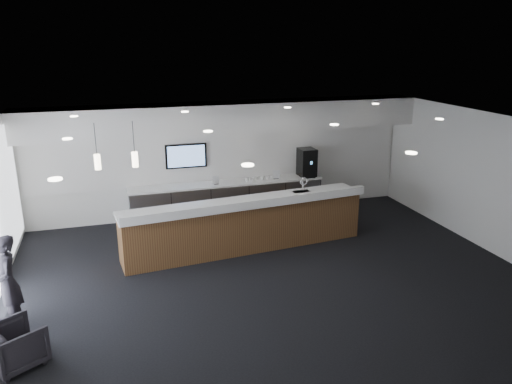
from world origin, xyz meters
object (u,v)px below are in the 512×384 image
object	(u,v)px
armchair	(16,345)
lounge_guest	(8,283)
coffee_machine	(307,162)
service_counter	(245,224)

from	to	relation	value
armchair	lounge_guest	xyz separation A→B (m)	(-0.21, 1.12, 0.46)
lounge_guest	coffee_machine	bearing A→B (deg)	106.22
armchair	lounge_guest	size ratio (longest dim) A/B	0.45
service_counter	coffee_machine	world-z (taller)	coffee_machine
coffee_machine	armchair	bearing A→B (deg)	-142.29
service_counter	armchair	xyz separation A→B (m)	(-4.27, -3.06, -0.25)
lounge_guest	armchair	bearing A→B (deg)	-3.93
service_counter	coffee_machine	distance (m)	3.23
coffee_machine	lounge_guest	size ratio (longest dim) A/B	0.47
coffee_machine	armchair	world-z (taller)	coffee_machine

